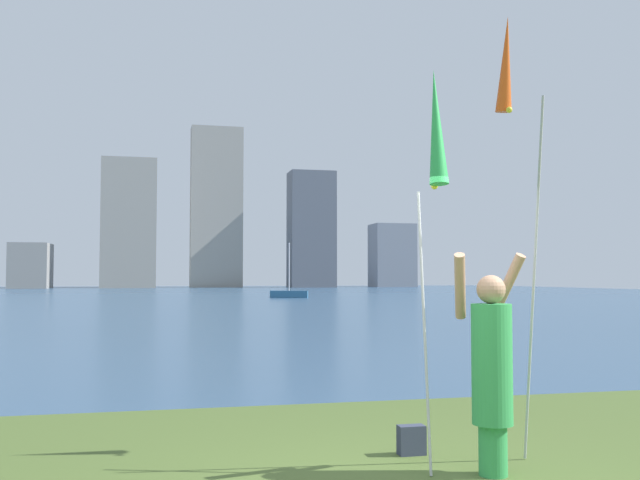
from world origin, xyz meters
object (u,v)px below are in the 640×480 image
at_px(person, 491,365).
at_px(kite_flag_right, 508,79).
at_px(bag, 411,440).
at_px(kite_flag_left, 436,138).
at_px(sailboat_2, 289,293).

bearing_deg(person, kite_flag_right, 50.93).
bearing_deg(bag, person, -62.21).
relative_size(person, kite_flag_left, 0.55).
height_order(person, kite_flag_left, kite_flag_left).
bearing_deg(kite_flag_right, bag, 169.75).
bearing_deg(bag, kite_flag_left, -96.30).
height_order(kite_flag_right, bag, kite_flag_right).
xyz_separation_m(person, sailboat_2, (7.49, 49.49, -0.58)).
distance_m(kite_flag_right, bag, 3.59).
xyz_separation_m(kite_flag_left, kite_flag_right, (1.05, 0.72, 0.76)).
xyz_separation_m(kite_flag_right, bag, (-0.95, 0.17, -3.46)).
distance_m(person, kite_flag_left, 1.99).
height_order(kite_flag_left, sailboat_2, sailboat_2).
bearing_deg(kite_flag_left, kite_flag_right, 34.55).
relative_size(person, sailboat_2, 0.44).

